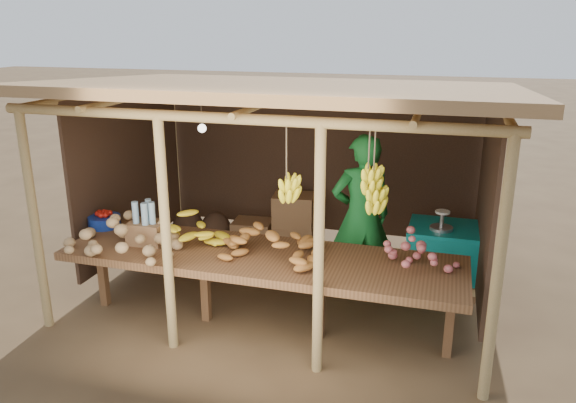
# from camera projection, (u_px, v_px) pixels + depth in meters

# --- Properties ---
(ground) EXTENTS (60.00, 60.00, 0.00)m
(ground) POSITION_uv_depth(u_px,v_px,m) (288.00, 287.00, 6.53)
(ground) COLOR brown
(ground) RESTS_ON ground
(stall_structure) EXTENTS (4.70, 3.50, 2.43)m
(stall_structure) POSITION_uv_depth(u_px,v_px,m) (294.00, 121.00, 6.04)
(stall_structure) COLOR tan
(stall_structure) RESTS_ON ground
(counter) EXTENTS (3.90, 1.05, 0.80)m
(counter) POSITION_uv_depth(u_px,v_px,m) (261.00, 260.00, 5.44)
(counter) COLOR brown
(counter) RESTS_ON ground
(potato_heap) EXTENTS (1.17, 0.80, 0.37)m
(potato_heap) POSITION_uv_depth(u_px,v_px,m) (121.00, 232.00, 5.47)
(potato_heap) COLOR #A58255
(potato_heap) RESTS_ON counter
(sweet_potato_heap) EXTENTS (1.12, 0.90, 0.36)m
(sweet_potato_heap) POSITION_uv_depth(u_px,v_px,m) (269.00, 240.00, 5.30)
(sweet_potato_heap) COLOR #B06E2D
(sweet_potato_heap) RESTS_ON counter
(onion_heap) EXTENTS (0.92, 0.66, 0.36)m
(onion_heap) POSITION_uv_depth(u_px,v_px,m) (411.00, 250.00, 5.05)
(onion_heap) COLOR #CD6364
(onion_heap) RESTS_ON counter
(banana_pile) EXTENTS (0.72, 0.50, 0.35)m
(banana_pile) POSITION_uv_depth(u_px,v_px,m) (189.00, 228.00, 5.62)
(banana_pile) COLOR yellow
(banana_pile) RESTS_ON counter
(tomato_basin) EXTENTS (0.35, 0.35, 0.18)m
(tomato_basin) POSITION_uv_depth(u_px,v_px,m) (104.00, 220.00, 6.15)
(tomato_basin) COLOR navy
(tomato_basin) RESTS_ON counter
(bottle_box) EXTENTS (0.36, 0.29, 0.45)m
(bottle_box) POSITION_uv_depth(u_px,v_px,m) (147.00, 227.00, 5.66)
(bottle_box) COLOR brown
(bottle_box) RESTS_ON counter
(vendor) EXTENTS (0.79, 0.68, 1.83)m
(vendor) POSITION_uv_depth(u_px,v_px,m) (361.00, 216.00, 6.16)
(vendor) COLOR #1A782F
(vendor) RESTS_ON ground
(tarp_crate) EXTENTS (0.83, 0.72, 0.98)m
(tarp_crate) POSITION_uv_depth(u_px,v_px,m) (444.00, 256.00, 6.40)
(tarp_crate) COLOR brown
(tarp_crate) RESTS_ON ground
(carton_stack) EXTENTS (1.12, 0.47, 0.82)m
(carton_stack) POSITION_uv_depth(u_px,v_px,m) (280.00, 228.00, 7.38)
(carton_stack) COLOR brown
(carton_stack) RESTS_ON ground
(burlap_sacks) EXTENTS (0.86, 0.45, 0.61)m
(burlap_sacks) POSITION_uv_depth(u_px,v_px,m) (202.00, 229.00, 7.66)
(burlap_sacks) COLOR #432D1F
(burlap_sacks) RESTS_ON ground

